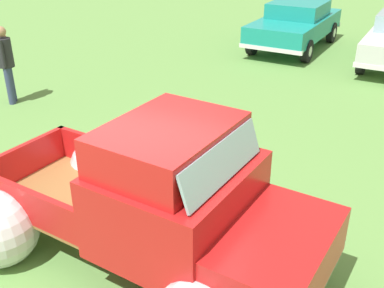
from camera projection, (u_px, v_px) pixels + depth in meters
ground_plane at (136, 253)px, 5.84m from camera, size 80.00×80.00×0.00m
vintage_pickup_truck at (159, 214)px, 5.32m from camera, size 4.85×3.30×1.96m
show_car_0 at (296, 23)px, 14.61m from camera, size 2.36×4.52×1.43m
spectator_0 at (6, 60)px, 10.14m from camera, size 0.47×0.50×1.73m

